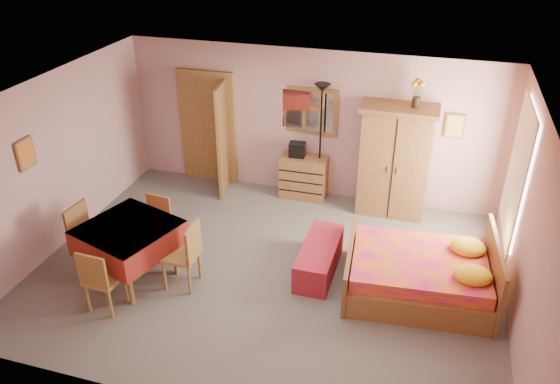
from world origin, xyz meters
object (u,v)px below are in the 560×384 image
(sunflower_vase, at_px, (417,93))
(wall_mirror, at_px, (308,110))
(chair_south, at_px, (104,278))
(stereo, at_px, (297,150))
(chair_east, at_px, (181,255))
(bed, at_px, (419,264))
(chair_west, at_px, (92,239))
(chair_north, at_px, (154,227))
(dining_table, at_px, (131,252))
(floor_lamp, at_px, (320,143))
(bench, at_px, (319,257))
(chest_of_drawers, at_px, (304,177))
(wardrobe, at_px, (394,161))

(sunflower_vase, bearing_deg, wall_mirror, 170.43)
(chair_south, bearing_deg, stereo, 69.20)
(chair_south, bearing_deg, chair_east, 46.98)
(bed, bearing_deg, chair_south, -164.12)
(stereo, relative_size, chair_west, 0.27)
(wall_mirror, height_order, chair_east, wall_mirror)
(sunflower_vase, distance_m, chair_north, 4.46)
(dining_table, relative_size, chair_west, 1.15)
(wall_mirror, distance_m, dining_table, 3.77)
(floor_lamp, relative_size, sunflower_vase, 4.58)
(chair_north, bearing_deg, bench, -167.56)
(chest_of_drawers, xyz_separation_m, chair_south, (-1.72, -3.62, 0.08))
(floor_lamp, distance_m, chair_south, 4.20)
(bench, distance_m, chair_south, 2.94)
(chair_west, bearing_deg, wardrobe, 129.30)
(dining_table, height_order, chair_west, chair_west)
(chair_north, bearing_deg, dining_table, 95.62)
(sunflower_vase, bearing_deg, dining_table, -140.57)
(wardrobe, xyz_separation_m, chair_east, (-2.53, -2.80, -0.45))
(chair_north, relative_size, chair_west, 0.89)
(bench, bearing_deg, wardrobe, 68.16)
(chest_of_drawers, relative_size, bed, 0.42)
(chair_south, bearing_deg, bed, 23.79)
(chest_of_drawers, xyz_separation_m, chair_west, (-2.35, -2.91, 0.11))
(stereo, bearing_deg, chair_south, -113.91)
(sunflower_vase, bearing_deg, floor_lamp, 175.09)
(wall_mirror, xyz_separation_m, chair_west, (-2.35, -3.12, -1.05))
(stereo, height_order, chair_north, stereo)
(sunflower_vase, distance_m, bench, 2.92)
(floor_lamp, bearing_deg, wall_mirror, 147.64)
(wall_mirror, bearing_deg, bench, -67.92)
(stereo, distance_m, wardrobe, 1.67)
(bed, bearing_deg, wall_mirror, 127.25)
(chest_of_drawers, bearing_deg, bed, -46.04)
(wardrobe, bearing_deg, chair_north, -145.70)
(sunflower_vase, relative_size, chair_north, 0.51)
(wall_mirror, relative_size, wardrobe, 0.55)
(stereo, bearing_deg, chair_east, -106.56)
(dining_table, xyz_separation_m, chair_west, (-0.63, 0.04, 0.08))
(bench, relative_size, chair_east, 1.31)
(wall_mirror, height_order, floor_lamp, floor_lamp)
(wardrobe, xyz_separation_m, sunflower_vase, (0.22, 0.02, 1.17))
(wardrobe, distance_m, bed, 2.20)
(dining_table, bearing_deg, bench, 19.80)
(wall_mirror, bearing_deg, dining_table, -114.91)
(wall_mirror, distance_m, sunflower_vase, 1.88)
(chest_of_drawers, xyz_separation_m, bed, (2.14, -2.16, 0.06))
(chair_south, relative_size, chair_north, 1.05)
(wall_mirror, xyz_separation_m, chair_east, (-0.98, -3.12, -1.06))
(dining_table, relative_size, chair_north, 1.29)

